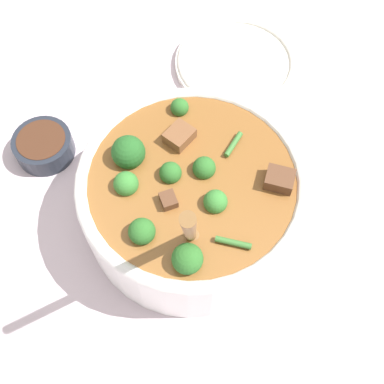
{
  "coord_description": "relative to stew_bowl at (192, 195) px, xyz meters",
  "views": [
    {
      "loc": [
        -0.07,
        0.28,
        0.61
      ],
      "look_at": [
        0.0,
        0.0,
        0.07
      ],
      "focal_mm": 45.0,
      "sensor_mm": 36.0,
      "label": 1
    }
  ],
  "objects": [
    {
      "name": "stew_bowl",
      "position": [
        0.0,
        0.0,
        0.0
      ],
      "size": [
        0.28,
        0.3,
        0.32
      ],
      "color": "white",
      "rests_on": "ground_plane"
    },
    {
      "name": "condiment_bowl",
      "position": [
        0.24,
        -0.05,
        -0.04
      ],
      "size": [
        0.09,
        0.09,
        0.03
      ],
      "color": "#232833",
      "rests_on": "ground_plane"
    },
    {
      "name": "empty_plate",
      "position": [
        -0.01,
        -0.29,
        -0.05
      ],
      "size": [
        0.2,
        0.2,
        0.02
      ],
      "color": "silver",
      "rests_on": "ground_plane"
    },
    {
      "name": "ground_plane",
      "position": [
        -0.0,
        -0.0,
        -0.06
      ],
      "size": [
        4.0,
        4.0,
        0.0
      ],
      "primitive_type": "plane",
      "color": "silver"
    }
  ]
}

